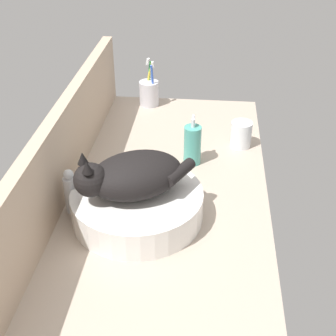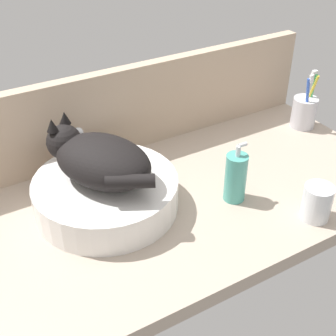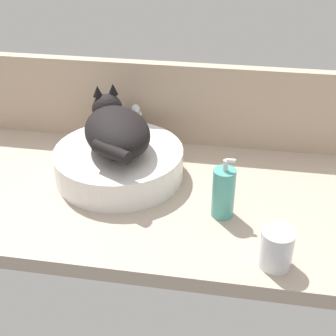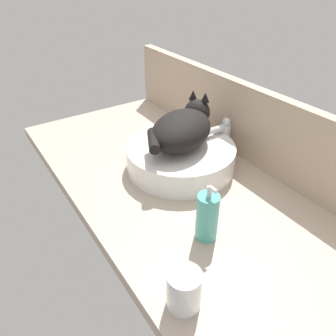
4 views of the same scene
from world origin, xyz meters
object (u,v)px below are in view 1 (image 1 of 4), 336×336
Objects in this scene: sink_basin at (137,205)px; toothbrush_cup at (149,92)px; faucet at (74,190)px; water_glass at (241,136)px; soap_dispenser at (192,145)px; cat at (131,175)px.

sink_basin is 1.90× the size of toothbrush_cup.
toothbrush_cup is at bearing -8.73° from faucet.
faucet reaches higher than water_glass.
soap_dispenser reaches higher than sink_basin.
faucet is 0.73× the size of toothbrush_cup.
water_glass reaches higher than sink_basin.
toothbrush_cup reaches higher than faucet.
faucet is at bearing 133.39° from soap_dispenser.
water_glass is at bearing -130.23° from toothbrush_cup.
soap_dispenser reaches higher than water_glass.
water_glass is (12.38, -15.95, -2.65)cm from soap_dispenser.
faucet is (1.47, 16.08, -6.74)cm from cat.
sink_basin is 2.19× the size of soap_dispenser.
water_glass is at bearing -48.42° from faucet.
toothbrush_cup is 2.08× the size of water_glass.
faucet is 62.16cm from water_glass.
faucet reaches higher than sink_basin.
water_glass is at bearing -34.81° from sink_basin.
faucet is 72.08cm from toothbrush_cup.
cat is at bearing 144.57° from water_glass.
toothbrush_cup is at bearing 24.75° from soap_dispenser.
sink_basin is 32.49cm from soap_dispenser.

